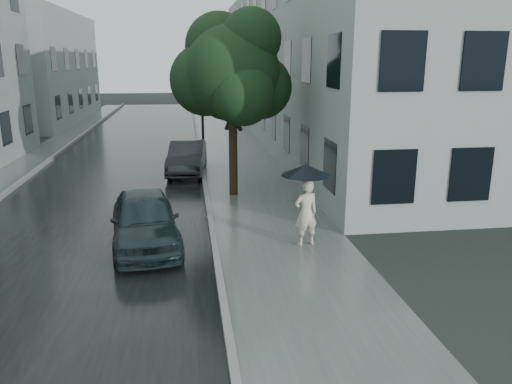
{
  "coord_description": "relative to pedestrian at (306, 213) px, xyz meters",
  "views": [
    {
      "loc": [
        -2.15,
        -10.89,
        4.69
      ],
      "look_at": [
        -0.43,
        1.55,
        1.3
      ],
      "focal_mm": 35.0,
      "sensor_mm": 36.0,
      "label": 1
    }
  ],
  "objects": [
    {
      "name": "lamp_post",
      "position": [
        -2.37,
        10.96,
        2.15
      ],
      "size": [
        0.85,
        0.32,
        5.29
      ],
      "rotation": [
        0.0,
        0.0,
        -0.02
      ],
      "color": "black",
      "rests_on": "ground"
    },
    {
      "name": "pedestrian",
      "position": [
        0.0,
        0.0,
        0.0
      ],
      "size": [
        0.7,
        0.54,
        1.72
      ],
      "primitive_type": "imported",
      "rotation": [
        0.0,
        0.0,
        3.36
      ],
      "color": "beige",
      "rests_on": "sidewalk"
    },
    {
      "name": "umbrella",
      "position": [
        -0.03,
        0.02,
        1.12
      ],
      "size": [
        1.56,
        1.56,
        1.24
      ],
      "rotation": [
        0.0,
        0.0,
        0.27
      ],
      "color": "black",
      "rests_on": "ground"
    },
    {
      "name": "street_tree",
      "position": [
        -1.37,
        5.33,
        3.37
      ],
      "size": [
        4.19,
        3.81,
        6.29
      ],
      "color": "#332619",
      "rests_on": "ground"
    },
    {
      "name": "asphalt_road",
      "position": [
        -5.84,
        11.07,
        -0.87
      ],
      "size": [
        6.85,
        60.0,
        0.0
      ],
      "primitive_type": "cube",
      "color": "black",
      "rests_on": "ground"
    },
    {
      "name": "car_far",
      "position": [
        -2.97,
        8.91,
        -0.21
      ],
      "size": [
        1.78,
        4.09,
        1.31
      ],
      "primitive_type": "imported",
      "rotation": [
        0.0,
        0.0,
        -0.1
      ],
      "color": "#25272A",
      "rests_on": "ground"
    },
    {
      "name": "building_far_b",
      "position": [
        -14.54,
        29.07,
        3.13
      ],
      "size": [
        7.02,
        18.0,
        8.0
      ],
      "color": "gray",
      "rests_on": "ground"
    },
    {
      "name": "ground",
      "position": [
        -0.77,
        -0.93,
        -0.87
      ],
      "size": [
        120.0,
        120.0,
        0.0
      ],
      "primitive_type": "plane",
      "color": "black",
      "rests_on": "ground"
    },
    {
      "name": "sidewalk_far",
      "position": [
        -10.27,
        11.07,
        -0.86
      ],
      "size": [
        1.7,
        60.0,
        0.01
      ],
      "primitive_type": "cube",
      "color": "#4C5451",
      "rests_on": "ground"
    },
    {
      "name": "building_near",
      "position": [
        4.7,
        18.57,
        3.63
      ],
      "size": [
        7.02,
        36.0,
        9.0
      ],
      "color": "gray",
      "rests_on": "ground"
    },
    {
      "name": "sidewalk",
      "position": [
        -0.52,
        11.07,
        -0.86
      ],
      "size": [
        3.5,
        60.0,
        0.01
      ],
      "primitive_type": "cube",
      "color": "slate",
      "rests_on": "ground"
    },
    {
      "name": "kerb_near",
      "position": [
        -2.34,
        11.07,
        -0.79
      ],
      "size": [
        0.15,
        60.0,
        0.15
      ],
      "primitive_type": "cube",
      "color": "slate",
      "rests_on": "ground"
    },
    {
      "name": "car_near",
      "position": [
        -4.08,
        0.52,
        -0.17
      ],
      "size": [
        2.14,
        4.25,
        1.39
      ],
      "primitive_type": "imported",
      "rotation": [
        0.0,
        0.0,
        0.12
      ],
      "color": "#19282B",
      "rests_on": "ground"
    },
    {
      "name": "kerb_far",
      "position": [
        -9.34,
        11.07,
        -0.79
      ],
      "size": [
        0.15,
        60.0,
        0.15
      ],
      "primitive_type": "cube",
      "color": "slate",
      "rests_on": "ground"
    }
  ]
}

